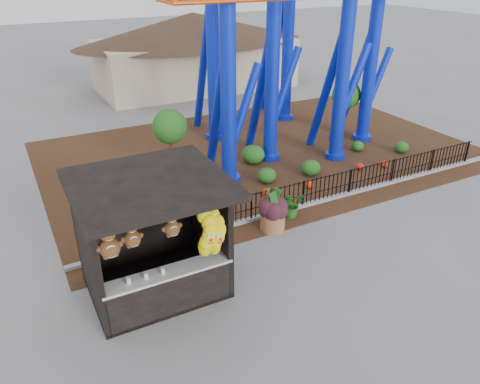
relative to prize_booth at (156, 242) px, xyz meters
name	(u,v)px	position (x,y,z in m)	size (l,w,h in m)	color
ground	(280,279)	(2.99, -0.93, -1.52)	(120.00, 120.00, 0.00)	slate
mulch_bed	(260,152)	(6.99, 7.07, -1.51)	(18.00, 12.00, 0.02)	#331E11
curb	(331,198)	(6.99, 2.07, -1.46)	(18.00, 0.18, 0.12)	gray
prize_booth	(156,242)	(0.00, 0.00, 0.00)	(3.50, 3.40, 3.12)	black
picket_fence	(353,182)	(7.89, 2.07, -1.02)	(12.20, 0.06, 1.00)	black
terracotta_planter	(273,220)	(4.12, 1.32, -1.20)	(0.77, 0.77, 0.65)	#9A5E38
planter_foliage	(273,202)	(4.12, 1.32, -0.55)	(0.70, 0.70, 0.64)	#31131C
potted_plant	(292,204)	(5.10, 1.74, -1.08)	(0.80, 0.70, 0.89)	#1B591A
landscaping	(296,160)	(7.47, 5.03, -1.20)	(7.76, 3.64, 0.76)	#1D5118
pavilion	(193,38)	(8.99, 19.07, 1.54)	(15.00, 15.00, 4.80)	#BFAD8C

